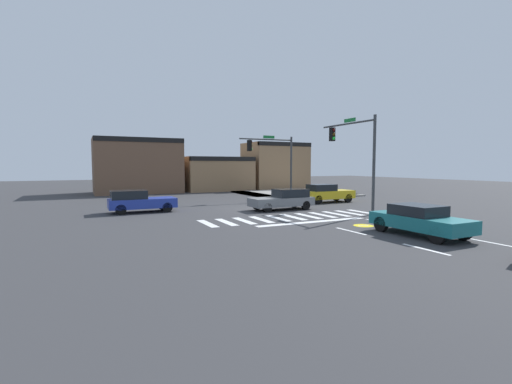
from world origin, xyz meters
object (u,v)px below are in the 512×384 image
object	(u,v)px
traffic_signal_southeast	(354,146)
car_teal	(419,220)
car_gray	(284,199)
traffic_signal_northeast	(273,155)
car_yellow	(326,193)
car_blue	(139,201)

from	to	relation	value
traffic_signal_southeast	car_teal	distance (m)	8.98
car_gray	traffic_signal_northeast	bearing A→B (deg)	-112.93
car_teal	car_yellow	bearing A→B (deg)	-20.76
traffic_signal_northeast	car_teal	world-z (taller)	traffic_signal_northeast
traffic_signal_southeast	car_blue	world-z (taller)	traffic_signal_southeast
traffic_signal_southeast	car_teal	size ratio (longest dim) A/B	1.45
traffic_signal_northeast	car_teal	size ratio (longest dim) A/B	1.33
traffic_signal_northeast	traffic_signal_southeast	size ratio (longest dim) A/B	0.92
car_yellow	car_teal	bearing A→B (deg)	-110.76
traffic_signal_southeast	car_teal	world-z (taller)	traffic_signal_southeast
car_blue	car_gray	bearing A→B (deg)	-17.64
traffic_signal_southeast	car_yellow	bearing A→B (deg)	-19.34
traffic_signal_southeast	car_yellow	distance (m)	6.71
traffic_signal_southeast	car_gray	size ratio (longest dim) A/B	1.40
traffic_signal_southeast	car_yellow	world-z (taller)	traffic_signal_southeast
car_teal	car_blue	world-z (taller)	car_blue
traffic_signal_northeast	traffic_signal_southeast	bearing A→B (deg)	94.92
car_yellow	car_blue	size ratio (longest dim) A/B	1.06
traffic_signal_southeast	traffic_signal_northeast	bearing A→B (deg)	4.92
car_yellow	car_blue	world-z (taller)	car_yellow
traffic_signal_northeast	car_blue	size ratio (longest dim) A/B	1.35
car_yellow	traffic_signal_southeast	bearing A→B (deg)	-109.34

